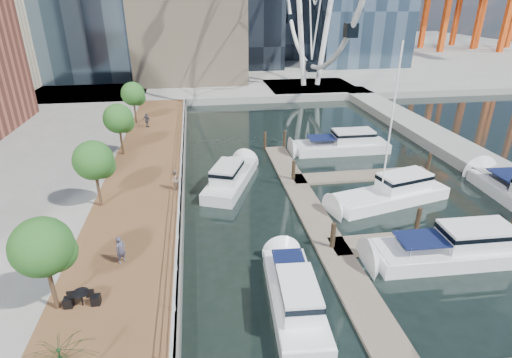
% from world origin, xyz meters
% --- Properties ---
extents(boardwalk, '(6.00, 60.00, 1.00)m').
position_xyz_m(boardwalk, '(-9.00, 15.00, 0.50)').
color(boardwalk, brown).
rests_on(boardwalk, ground).
extents(seawall, '(0.25, 60.00, 1.00)m').
position_xyz_m(seawall, '(-6.00, 15.00, 0.50)').
color(seawall, '#595954').
rests_on(seawall, ground).
extents(land_far, '(200.00, 114.00, 1.00)m').
position_xyz_m(land_far, '(0.00, 102.00, 0.50)').
color(land_far, gray).
rests_on(land_far, ground).
extents(breakwater, '(4.00, 60.00, 1.00)m').
position_xyz_m(breakwater, '(20.00, 20.00, 0.50)').
color(breakwater, gray).
rests_on(breakwater, ground).
extents(pier, '(14.00, 12.00, 1.00)m').
position_xyz_m(pier, '(14.00, 52.00, 0.50)').
color(pier, gray).
rests_on(pier, ground).
extents(railing, '(0.10, 60.00, 1.05)m').
position_xyz_m(railing, '(-6.10, 15.00, 1.52)').
color(railing, white).
rests_on(railing, boardwalk).
extents(floating_docks, '(16.00, 34.00, 2.60)m').
position_xyz_m(floating_docks, '(7.97, 9.98, 0.49)').
color(floating_docks, '#6D6051').
rests_on(floating_docks, ground).
extents(street_trees, '(2.60, 42.60, 4.60)m').
position_xyz_m(street_trees, '(-11.40, 14.00, 4.29)').
color(street_trees, '#3F2B1C').
rests_on(street_trees, ground).
extents(yacht_foreground, '(10.47, 3.06, 2.15)m').
position_xyz_m(yacht_foreground, '(9.63, 5.98, 0.00)').
color(yacht_foreground, white).
rests_on(yacht_foreground, ground).
extents(pedestrian_near, '(0.67, 0.65, 1.55)m').
position_xyz_m(pedestrian_near, '(-8.99, 7.13, 1.77)').
color(pedestrian_near, '#4C4C65').
rests_on(pedestrian_near, boardwalk).
extents(pedestrian_mid, '(0.93, 0.96, 1.56)m').
position_xyz_m(pedestrian_mid, '(-6.50, 15.78, 1.78)').
color(pedestrian_mid, '#88705E').
rests_on(pedestrian_mid, boardwalk).
extents(pedestrian_far, '(1.00, 0.75, 1.57)m').
position_xyz_m(pedestrian_far, '(-10.00, 32.11, 1.79)').
color(pedestrian_far, '#353A43').
rests_on(pedestrian_far, boardwalk).
extents(moored_yachts, '(25.51, 37.69, 11.50)m').
position_xyz_m(moored_yachts, '(9.15, 11.53, 0.00)').
color(moored_yachts, white).
rests_on(moored_yachts, ground).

